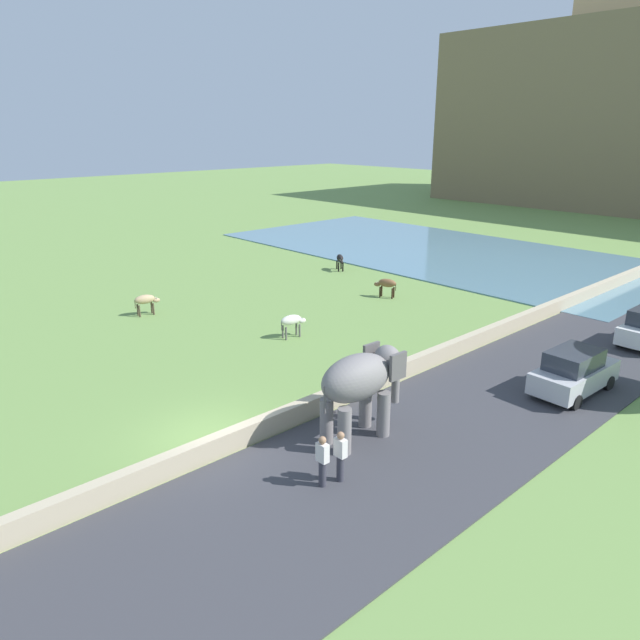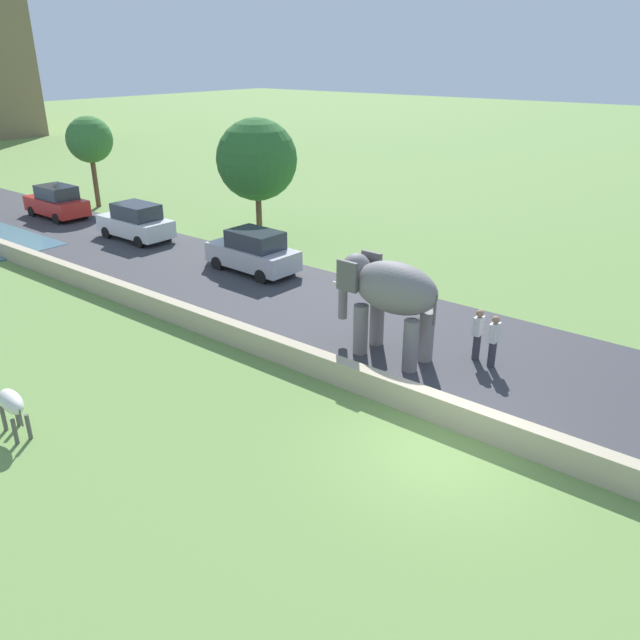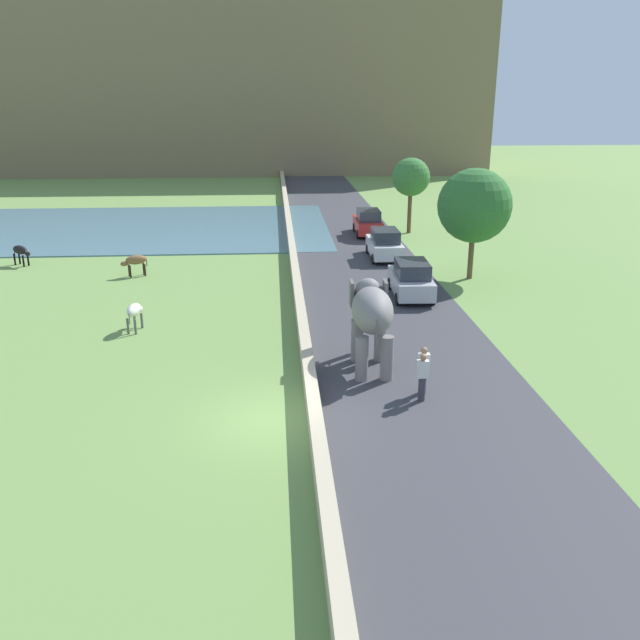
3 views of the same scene
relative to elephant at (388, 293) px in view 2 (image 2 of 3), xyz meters
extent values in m
plane|color=#6B8E47|center=(-3.43, -3.67, -2.04)|extent=(220.00, 220.00, 0.00)
cube|color=#38383D|center=(1.57, 16.33, -2.01)|extent=(7.00, 120.00, 0.06)
cube|color=tan|center=(-2.23, 14.33, -1.67)|extent=(0.40, 110.00, 0.72)
ellipsoid|color=slate|center=(-0.01, -0.22, 0.20)|extent=(1.48, 2.74, 1.50)
cylinder|color=slate|center=(-0.40, 0.67, -1.24)|extent=(0.44, 0.44, 1.60)
cylinder|color=slate|center=(0.44, 0.64, -1.24)|extent=(0.44, 0.44, 1.60)
cylinder|color=slate|center=(-0.45, -1.09, -1.24)|extent=(0.44, 0.44, 1.60)
cylinder|color=slate|center=(0.39, -1.11, -1.24)|extent=(0.44, 0.44, 1.60)
ellipsoid|color=slate|center=(0.04, 1.19, 0.39)|extent=(1.03, 0.93, 1.10)
cube|color=#575454|center=(-0.57, 1.08, 0.43)|extent=(0.14, 0.70, 0.90)
cube|color=#575454|center=(0.63, 1.04, 0.43)|extent=(0.14, 0.70, 0.90)
cylinder|color=slate|center=(0.05, 1.66, -0.50)|extent=(0.28, 0.28, 1.50)
cone|color=silver|center=(-0.17, 1.60, -0.05)|extent=(0.14, 0.56, 0.17)
cone|color=silver|center=(0.27, 1.59, -0.05)|extent=(0.14, 0.56, 0.17)
cylinder|color=#575454|center=(-0.05, -1.55, -0.15)|extent=(0.08, 0.08, 0.90)
cylinder|color=#33333D|center=(1.38, -2.26, -1.61)|extent=(0.22, 0.22, 0.85)
cube|color=silver|center=(1.38, -2.26, -0.91)|extent=(0.36, 0.22, 0.56)
sphere|color=#997051|center=(1.38, -2.26, -0.52)|extent=(0.22, 0.22, 0.22)
cylinder|color=#33333D|center=(1.22, -2.81, -1.61)|extent=(0.22, 0.22, 0.85)
cube|color=silver|center=(1.22, -2.81, -0.91)|extent=(0.36, 0.22, 0.56)
sphere|color=#997051|center=(1.22, -2.81, -0.52)|extent=(0.22, 0.22, 0.22)
cube|color=#B7B7BC|center=(3.14, 8.56, -1.34)|extent=(1.84, 4.06, 0.80)
cube|color=#2D333D|center=(3.14, 8.36, -0.59)|extent=(1.52, 2.25, 0.70)
cylinder|color=black|center=(2.38, 9.89, -1.74)|extent=(0.20, 0.61, 0.60)
cylinder|color=black|center=(4.00, 9.83, -1.74)|extent=(0.20, 0.61, 0.60)
cylinder|color=black|center=(2.29, 7.29, -1.74)|extent=(0.20, 0.61, 0.60)
cylinder|color=black|center=(3.90, 7.23, -1.74)|extent=(0.20, 0.61, 0.60)
cube|color=white|center=(3.14, 16.40, -1.34)|extent=(1.73, 4.01, 0.80)
cube|color=#2D333D|center=(3.14, 16.20, -0.59)|extent=(1.46, 2.21, 0.70)
cylinder|color=black|center=(2.35, 17.70, -1.74)|extent=(0.18, 0.60, 0.60)
cylinder|color=black|center=(3.96, 17.69, -1.74)|extent=(0.18, 0.60, 0.60)
cylinder|color=black|center=(2.33, 15.10, -1.74)|extent=(0.18, 0.60, 0.60)
cylinder|color=black|center=(3.94, 15.09, -1.74)|extent=(0.18, 0.60, 0.60)
cube|color=red|center=(3.14, 23.41, -1.34)|extent=(1.77, 4.03, 0.80)
cube|color=#2D333D|center=(3.14, 23.21, -0.59)|extent=(1.49, 2.23, 0.70)
cylinder|color=black|center=(2.36, 24.72, -1.74)|extent=(0.19, 0.60, 0.60)
cylinder|color=black|center=(3.97, 24.69, -1.74)|extent=(0.19, 0.60, 0.60)
cylinder|color=black|center=(2.31, 22.12, -1.74)|extent=(0.19, 0.60, 0.60)
cylinder|color=black|center=(3.93, 22.09, -1.74)|extent=(0.19, 0.60, 0.60)
ellipsoid|color=silver|center=(-9.04, 4.60, -1.14)|extent=(0.60, 1.15, 0.50)
cylinder|color=#595753|center=(-9.13, 5.01, -1.71)|extent=(0.10, 0.10, 0.65)
cylinder|color=#595753|center=(-8.83, 4.96, -1.71)|extent=(0.10, 0.10, 0.65)
cylinder|color=#595753|center=(-9.25, 4.25, -1.71)|extent=(0.10, 0.10, 0.65)
cylinder|color=#595753|center=(-8.94, 4.20, -1.71)|extent=(0.10, 0.10, 0.65)
ellipsoid|color=silver|center=(-8.94, 5.23, -1.29)|extent=(0.30, 0.43, 0.26)
cone|color=beige|center=(-8.85, 5.21, -1.12)|extent=(0.04, 0.04, 0.12)
cylinder|color=#595753|center=(-9.12, 4.07, -1.34)|extent=(0.04, 0.04, 0.45)
cylinder|color=brown|center=(6.94, 11.78, -0.78)|extent=(0.28, 0.28, 2.51)
sphere|color=#2D662D|center=(6.94, 11.78, 1.79)|extent=(3.77, 3.77, 3.77)
cylinder|color=brown|center=(6.13, 24.09, -0.56)|extent=(0.28, 0.28, 2.95)
sphere|color=#387033|center=(6.13, 24.09, 1.82)|extent=(2.58, 2.58, 2.58)
camera|label=1|loc=(11.79, -12.61, 7.74)|focal=32.95mm
camera|label=2|loc=(-14.54, -9.01, 6.42)|focal=35.29mm
camera|label=3|loc=(-3.28, -21.63, 7.15)|focal=37.51mm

